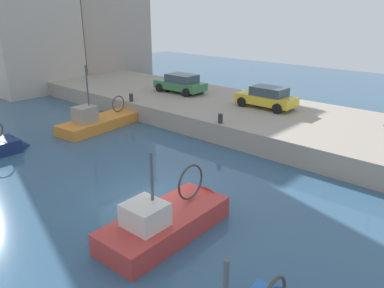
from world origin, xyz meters
TOP-DOWN VIEW (x-y plane):
  - water_surface at (0.00, 0.00)m, footprint 80.00×80.00m
  - quay_wall at (11.50, 0.00)m, footprint 9.00×56.00m
  - fishing_boat_red at (-1.02, -2.43)m, footprint 5.74×2.30m
  - fishing_boat_orange at (4.82, 9.69)m, footprint 6.84×2.68m
  - parked_car_green at (11.85, 9.47)m, footprint 2.08×4.21m
  - parked_car_yellow at (12.19, 1.92)m, footprint 1.88×3.95m
  - mooring_bollard_south at (7.35, 2.00)m, footprint 0.28×0.28m
  - mooring_bollard_mid at (7.35, 10.00)m, footprint 0.28×0.28m
  - waterfront_building_central at (15.84, 26.34)m, footprint 8.90×9.28m

SIDE VIEW (x-z plane):
  - water_surface at x=0.00m, z-range 0.00..0.00m
  - fishing_boat_red at x=-1.02m, z-range -1.95..2.17m
  - fishing_boat_orange at x=4.82m, z-range -2.42..2.66m
  - quay_wall at x=11.50m, z-range 0.00..1.20m
  - mooring_bollard_south at x=7.35m, z-range 1.20..1.75m
  - mooring_bollard_mid at x=7.35m, z-range 1.20..1.75m
  - parked_car_yellow at x=12.19m, z-range 1.21..2.62m
  - parked_car_green at x=11.85m, z-range 1.21..2.65m
  - waterfront_building_central at x=15.84m, z-range 0.02..13.66m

